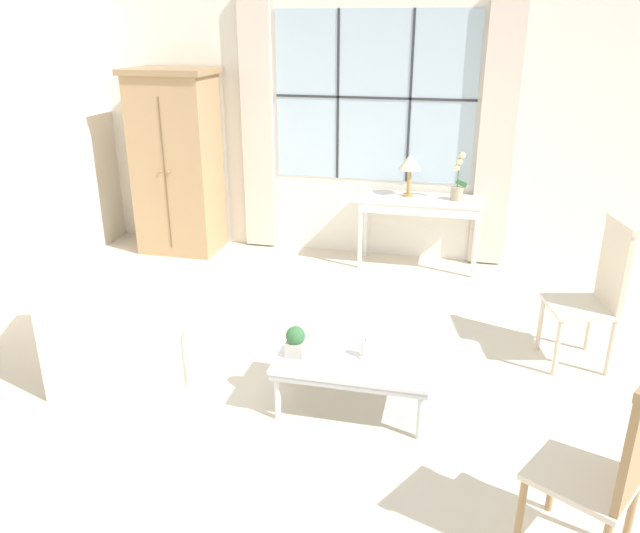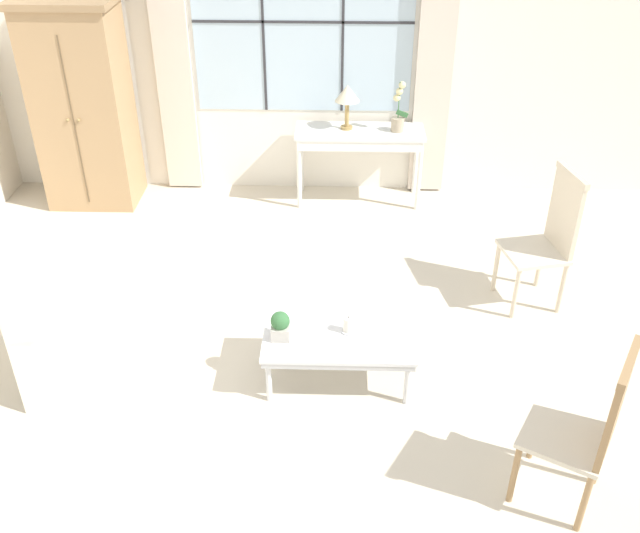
% 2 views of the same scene
% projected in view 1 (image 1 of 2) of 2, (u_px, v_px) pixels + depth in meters
% --- Properties ---
extents(ground_plane, '(14.00, 14.00, 0.00)m').
position_uv_depth(ground_plane, '(299.00, 400.00, 4.24)').
color(ground_plane, beige).
extents(wall_back_windowed, '(7.20, 0.14, 2.80)m').
position_uv_depth(wall_back_windowed, '(373.00, 125.00, 6.46)').
color(wall_back_windowed, white).
rests_on(wall_back_windowed, ground_plane).
extents(armoire, '(0.91, 0.65, 1.96)m').
position_uv_depth(armoire, '(177.00, 162.00, 6.73)').
color(armoire, tan).
rests_on(armoire, ground_plane).
extents(console_table, '(1.24, 0.46, 0.74)m').
position_uv_depth(console_table, '(420.00, 206.00, 6.34)').
color(console_table, white).
rests_on(console_table, ground_plane).
extents(table_lamp, '(0.23, 0.23, 0.43)m').
position_uv_depth(table_lamp, '(410.00, 164.00, 6.24)').
color(table_lamp, '#9E7F47').
rests_on(table_lamp, console_table).
extents(potted_orchid, '(0.16, 0.12, 0.48)m').
position_uv_depth(potted_orchid, '(458.00, 183.00, 6.16)').
color(potted_orchid, tan).
rests_on(potted_orchid, console_table).
extents(armchair_upholstered, '(1.17, 1.14, 0.86)m').
position_uv_depth(armchair_upholstered, '(119.00, 332.00, 4.57)').
color(armchair_upholstered, beige).
rests_on(armchair_upholstered, ground_plane).
extents(side_chair_wooden, '(0.53, 0.53, 1.11)m').
position_uv_depth(side_chair_wooden, '(597.00, 288.00, 4.49)').
color(side_chair_wooden, beige).
rests_on(side_chair_wooden, ground_plane).
extents(accent_chair_wooden, '(0.60, 0.60, 1.07)m').
position_uv_depth(accent_chair_wooden, '(612.00, 460.00, 2.76)').
color(accent_chair_wooden, beige).
rests_on(accent_chair_wooden, ground_plane).
extents(coffee_table, '(1.01, 0.58, 0.37)m').
position_uv_depth(coffee_table, '(354.00, 364.00, 4.04)').
color(coffee_table, silver).
rests_on(coffee_table, ground_plane).
extents(potted_plant_small, '(0.13, 0.13, 0.20)m').
position_uv_depth(potted_plant_small, '(295.00, 341.00, 4.04)').
color(potted_plant_small, '#BCB7AD').
rests_on(potted_plant_small, coffee_table).
extents(pillar_candle, '(0.10, 0.10, 0.13)m').
position_uv_depth(pillar_candle, '(365.00, 350.00, 4.03)').
color(pillar_candle, silver).
rests_on(pillar_candle, coffee_table).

